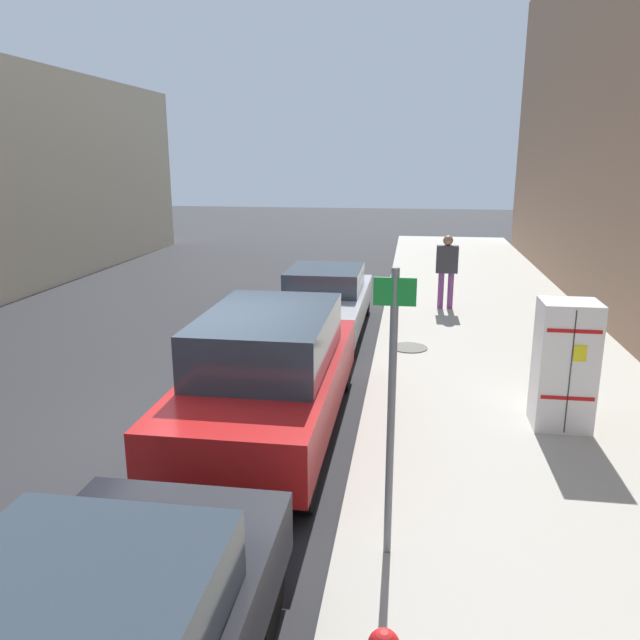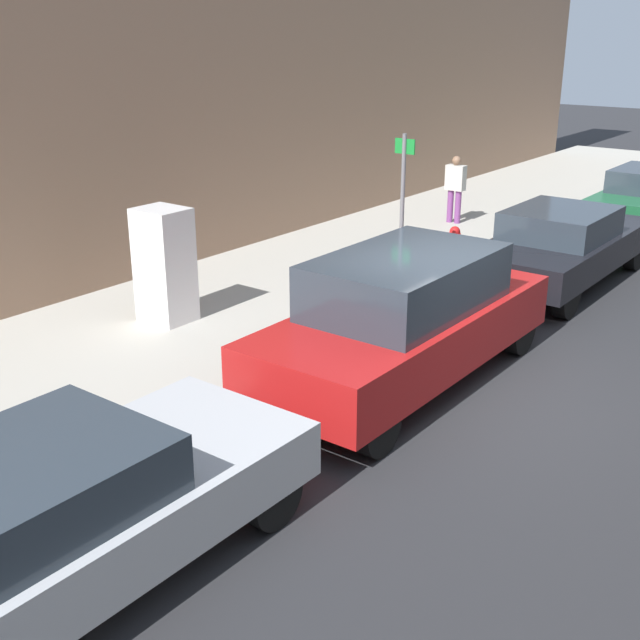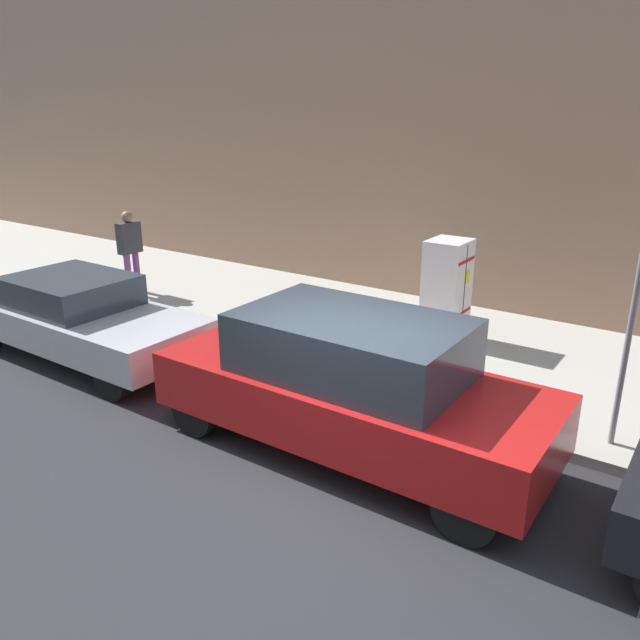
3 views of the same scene
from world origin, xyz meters
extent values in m
plane|color=#28282B|center=(0.00, 0.00, 0.00)|extent=(80.00, 80.00, 0.00)
cube|color=#B2ADA0|center=(-4.40, 0.00, 0.07)|extent=(4.77, 44.00, 0.14)
cube|color=#937056|center=(-7.65, 0.00, 4.76)|extent=(1.73, 39.60, 9.52)
cube|color=white|center=(-4.74, -0.79, 1.02)|extent=(0.75, 0.64, 1.75)
cube|color=black|center=(-4.74, -0.46, 1.02)|extent=(0.01, 0.01, 1.66)
cube|color=yellow|center=(-4.83, -0.46, 1.29)|extent=(0.16, 0.01, 0.22)
cube|color=red|center=(-4.74, -0.46, 1.58)|extent=(0.68, 0.01, 0.05)
cube|color=red|center=(-4.74, -0.46, 0.67)|extent=(0.68, 0.01, 0.05)
cylinder|color=#47443F|center=(-2.67, -4.11, 0.15)|extent=(0.70, 0.70, 0.02)
cylinder|color=slate|center=(-2.52, 2.41, 1.49)|extent=(0.07, 0.07, 2.69)
cylinder|color=#7A3D7F|center=(-3.61, -7.55, 0.58)|extent=(0.14, 0.14, 0.88)
cylinder|color=#7A3D7F|center=(-3.38, -7.55, 0.58)|extent=(0.14, 0.14, 0.88)
cube|color=#333338|center=(-3.49, -7.55, 1.35)|extent=(0.51, 0.22, 0.66)
sphere|color=#8C664C|center=(-3.49, -7.55, 1.80)|extent=(0.24, 0.24, 0.24)
cube|color=silver|center=(-0.79, -5.50, 0.61)|extent=(1.78, 4.55, 0.55)
cube|color=#2D3842|center=(-0.79, -5.72, 1.13)|extent=(1.57, 1.91, 0.50)
cylinder|color=black|center=(-1.55, -3.80, 0.33)|extent=(0.22, 0.66, 0.66)
cylinder|color=black|center=(-0.03, -3.80, 0.33)|extent=(0.22, 0.66, 0.66)
cylinder|color=black|center=(-1.55, -7.19, 0.33)|extent=(0.22, 0.66, 0.66)
cube|color=red|center=(-0.79, -0.26, 0.68)|extent=(1.87, 4.83, 0.70)
cube|color=#2D3842|center=(-0.79, -0.26, 1.38)|extent=(1.65, 2.66, 0.70)
cylinder|color=black|center=(-1.60, 1.57, 0.33)|extent=(0.22, 0.67, 0.67)
cylinder|color=black|center=(0.01, 1.57, 0.33)|extent=(0.22, 0.67, 0.67)
cylinder|color=black|center=(-1.60, -2.09, 0.33)|extent=(0.22, 0.67, 0.67)
cylinder|color=black|center=(0.01, -2.09, 0.33)|extent=(0.22, 0.67, 0.67)
camera|label=1|loc=(-2.65, 7.55, 3.72)|focal=35.00mm
camera|label=2|loc=(4.23, -8.64, 4.42)|focal=45.00mm
camera|label=3|loc=(4.99, 3.30, 4.04)|focal=35.00mm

